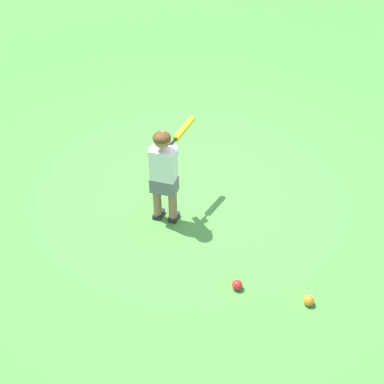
% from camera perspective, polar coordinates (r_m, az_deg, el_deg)
% --- Properties ---
extents(ground_plane, '(40.00, 40.00, 0.00)m').
position_cam_1_polar(ground_plane, '(5.63, 0.31, -0.36)').
color(ground_plane, '#519942').
extents(child_batter, '(0.77, 0.33, 1.08)m').
position_cam_1_polar(child_batter, '(4.95, -3.10, 2.80)').
color(child_batter, '#232328').
rests_on(child_batter, ground).
extents(play_ball_far_right, '(0.10, 0.10, 0.10)m').
position_cam_1_polar(play_ball_far_right, '(4.65, 5.16, -10.46)').
color(play_ball_far_right, red).
rests_on(play_ball_far_right, ground).
extents(play_ball_far_left, '(0.09, 0.09, 0.09)m').
position_cam_1_polar(play_ball_far_left, '(4.63, 13.13, -11.92)').
color(play_ball_far_left, orange).
rests_on(play_ball_far_left, ground).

